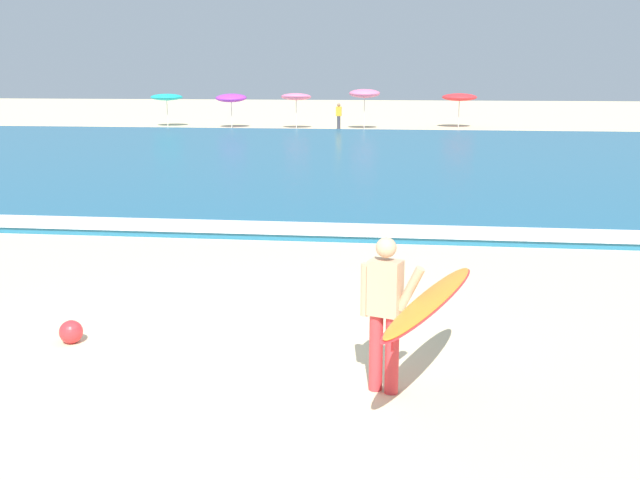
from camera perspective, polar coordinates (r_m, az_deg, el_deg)
ground_plane at (r=9.32m, az=-7.66°, el=-8.69°), size 160.00×160.00×0.00m
sea at (r=28.82m, az=2.39°, el=6.32°), size 120.00×28.00×0.14m
surf_foam at (r=15.65m, az=-1.52°, el=0.91°), size 120.00×1.30×0.01m
surfer_with_board at (r=7.79m, az=6.82°, el=-4.98°), size 1.36×2.65×1.73m
beach_umbrella_0 at (r=47.55m, az=-11.82°, el=10.80°), size 1.98×1.98×2.02m
beach_umbrella_1 at (r=45.66m, az=-6.91°, el=10.88°), size 1.89×1.92×2.11m
beach_umbrella_2 at (r=44.70m, az=-1.86°, el=11.04°), size 1.81×1.83×2.17m
beach_umbrella_3 at (r=44.39m, az=3.48°, el=11.28°), size 1.84×1.85×2.38m
beach_umbrella_4 at (r=46.42m, az=10.77°, el=10.83°), size 2.12×2.13×2.09m
beachgoer_near_row_left at (r=43.44m, az=1.47°, el=9.61°), size 0.32×0.20×1.58m
beach_ball at (r=10.03m, az=-18.75°, el=-6.77°), size 0.30×0.30×0.30m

